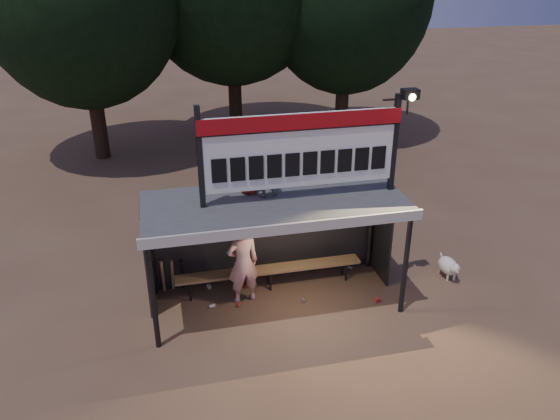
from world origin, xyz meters
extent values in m
plane|color=#503728|center=(0.00, 0.00, 0.00)|extent=(80.00, 80.00, 0.00)
imported|color=white|center=(-0.62, 0.19, 0.90)|extent=(0.71, 0.51, 1.80)
imported|color=slate|center=(-0.14, 0.26, 2.83)|extent=(0.53, 0.43, 1.03)
imported|color=#A42219|center=(-0.41, 0.43, 2.76)|extent=(0.51, 0.44, 0.88)
cube|color=#3D3D40|center=(0.00, 0.00, 2.26)|extent=(5.00, 2.00, 0.12)
cube|color=silver|center=(0.00, -1.02, 2.22)|extent=(5.10, 0.06, 0.20)
cylinder|color=black|center=(-2.40, -0.90, 1.10)|extent=(0.10, 0.10, 2.20)
cylinder|color=black|center=(2.40, -0.90, 1.10)|extent=(0.10, 0.10, 2.20)
cylinder|color=black|center=(-2.40, 0.90, 1.10)|extent=(0.10, 0.10, 2.20)
cylinder|color=black|center=(2.40, 0.90, 1.10)|extent=(0.10, 0.10, 2.20)
cube|color=black|center=(0.00, 1.00, 1.10)|extent=(5.00, 0.04, 2.20)
cube|color=black|center=(-2.50, 0.50, 1.10)|extent=(0.04, 1.00, 2.20)
cube|color=black|center=(2.50, 0.50, 1.10)|extent=(0.04, 1.00, 2.20)
cylinder|color=black|center=(0.00, 1.00, 2.15)|extent=(5.00, 0.06, 0.06)
cube|color=black|center=(-1.35, 0.00, 3.27)|extent=(0.10, 0.10, 1.90)
cube|color=black|center=(2.35, 0.00, 3.27)|extent=(0.10, 0.10, 1.90)
cube|color=white|center=(0.50, 0.00, 3.27)|extent=(3.80, 0.08, 1.40)
cube|color=#AB0C12|center=(0.50, -0.05, 3.83)|extent=(3.80, 0.04, 0.28)
cube|color=black|center=(0.50, -0.06, 3.68)|extent=(3.80, 0.02, 0.03)
cube|color=black|center=(-1.03, -0.05, 3.02)|extent=(0.27, 0.03, 0.45)
cube|color=black|center=(-0.69, -0.05, 3.02)|extent=(0.27, 0.03, 0.45)
cube|color=black|center=(-0.35, -0.05, 3.02)|extent=(0.27, 0.03, 0.45)
cube|color=black|center=(-0.01, -0.05, 3.02)|extent=(0.27, 0.03, 0.45)
cube|color=black|center=(0.33, -0.05, 3.02)|extent=(0.27, 0.03, 0.45)
cube|color=black|center=(0.67, -0.05, 3.02)|extent=(0.27, 0.03, 0.45)
cube|color=black|center=(1.01, -0.05, 3.02)|extent=(0.27, 0.03, 0.45)
cube|color=black|center=(1.35, -0.05, 3.02)|extent=(0.27, 0.03, 0.45)
cube|color=black|center=(1.69, -0.05, 3.02)|extent=(0.27, 0.03, 0.45)
cube|color=black|center=(2.03, -0.05, 3.02)|extent=(0.27, 0.03, 0.45)
cylinder|color=black|center=(2.30, 0.00, 4.12)|extent=(0.50, 0.04, 0.04)
cylinder|color=black|center=(2.55, 0.00, 3.97)|extent=(0.04, 0.04, 0.30)
cube|color=black|center=(2.55, -0.05, 4.22)|extent=(0.30, 0.22, 0.18)
sphere|color=#FFD88C|center=(2.55, -0.14, 4.18)|extent=(0.14, 0.14, 0.14)
cube|color=olive|center=(0.00, 0.55, 0.45)|extent=(4.00, 0.35, 0.06)
cylinder|color=black|center=(-1.70, 0.43, 0.23)|extent=(0.05, 0.05, 0.45)
cylinder|color=black|center=(-1.70, 0.67, 0.23)|extent=(0.05, 0.05, 0.45)
cylinder|color=black|center=(0.00, 0.43, 0.23)|extent=(0.05, 0.05, 0.45)
cylinder|color=black|center=(0.00, 0.67, 0.23)|extent=(0.05, 0.05, 0.45)
cylinder|color=black|center=(1.70, 0.43, 0.23)|extent=(0.05, 0.05, 0.45)
cylinder|color=black|center=(1.70, 0.67, 0.23)|extent=(0.05, 0.05, 0.45)
cylinder|color=#311E15|center=(-4.00, 10.00, 1.87)|extent=(0.50, 0.50, 3.74)
cylinder|color=black|center=(1.00, 11.50, 2.09)|extent=(0.50, 0.50, 4.18)
cylinder|color=#322416|center=(5.00, 10.50, 1.76)|extent=(0.50, 0.50, 3.52)
ellipsoid|color=#EEE4CF|center=(3.96, 0.09, 0.27)|extent=(0.36, 0.58, 0.36)
sphere|color=white|center=(3.96, -0.19, 0.36)|extent=(0.22, 0.22, 0.22)
cone|color=beige|center=(3.96, -0.29, 0.34)|extent=(0.10, 0.10, 0.10)
cone|color=beige|center=(3.91, -0.21, 0.46)|extent=(0.06, 0.06, 0.07)
cone|color=beige|center=(4.01, -0.21, 0.46)|extent=(0.06, 0.06, 0.07)
cylinder|color=beige|center=(3.88, -0.09, 0.09)|extent=(0.05, 0.05, 0.18)
cylinder|color=silver|center=(4.04, -0.09, 0.09)|extent=(0.05, 0.05, 0.18)
cylinder|color=beige|center=(3.88, 0.27, 0.09)|extent=(0.05, 0.05, 0.18)
cylinder|color=beige|center=(4.04, 0.27, 0.09)|extent=(0.05, 0.05, 0.18)
cylinder|color=#EFE4CF|center=(3.96, 0.39, 0.34)|extent=(0.04, 0.16, 0.14)
cylinder|color=#A5794D|center=(-2.23, 0.82, 0.43)|extent=(0.07, 0.27, 0.84)
cylinder|color=#9A7948|center=(-2.03, 0.82, 0.43)|extent=(0.08, 0.30, 0.83)
cylinder|color=black|center=(-1.83, 0.82, 0.43)|extent=(0.07, 0.32, 0.83)
cube|color=red|center=(2.06, -0.49, 0.04)|extent=(0.12, 0.10, 0.08)
cylinder|color=#AEAEB3|center=(0.58, -0.15, 0.04)|extent=(0.08, 0.13, 0.07)
cube|color=beige|center=(-1.28, 0.82, 0.04)|extent=(0.10, 0.12, 0.08)
cylinder|color=#A9221D|center=(-0.76, 0.01, 0.04)|extent=(0.12, 0.14, 0.07)
cube|color=#ACADB1|center=(-0.70, 0.53, 0.04)|extent=(0.11, 0.12, 0.08)
cylinder|color=beige|center=(-1.30, 0.08, 0.04)|extent=(0.13, 0.10, 0.07)
cube|color=#A5261C|center=(-0.50, 0.65, 0.04)|extent=(0.12, 0.12, 0.08)
cylinder|color=#A4A4A8|center=(1.96, 0.87, 0.04)|extent=(0.14, 0.12, 0.07)
camera|label=1|loc=(-2.03, -9.20, 6.59)|focal=35.00mm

